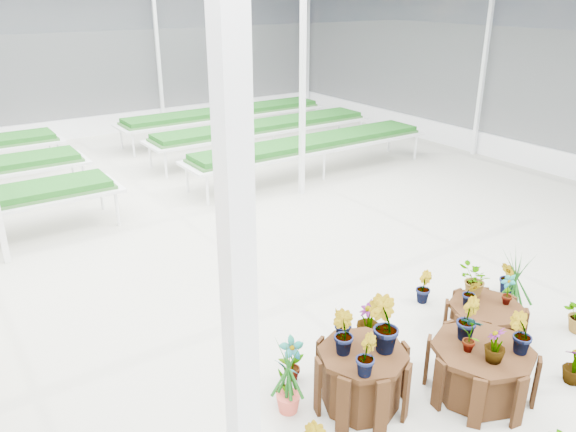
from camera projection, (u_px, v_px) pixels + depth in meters
ground_plane at (292, 314)px, 7.82m from camera, size 24.00×24.00×0.00m
greenhouse_shell at (293, 159)px, 6.98m from camera, size 18.00×24.00×4.50m
steel_frame at (293, 159)px, 6.98m from camera, size 18.00×24.00×4.50m
nursery_benches at (119, 163)px, 13.19m from camera, size 16.00×7.00×0.84m
plinth_tall at (361, 378)px, 6.00m from camera, size 1.25×1.25×0.68m
plinth_mid at (480, 371)px, 6.18m from camera, size 1.32×1.32×0.60m
plinth_low at (485, 320)px, 7.27m from camera, size 1.02×1.02×0.44m
nursery_plants at (443, 331)px, 6.54m from camera, size 4.74×3.23×1.29m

